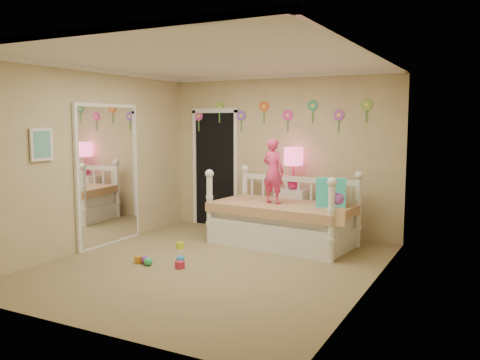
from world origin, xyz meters
The scene contains 18 objects.
floor centered at (0.00, 0.00, 0.00)m, with size 4.00×4.50×0.01m, color #7F684C.
ceiling centered at (0.00, 0.00, 2.60)m, with size 4.00×4.50×0.01m, color white.
back_wall centered at (0.00, 2.25, 1.30)m, with size 4.00×0.01×2.60m, color tan.
left_wall centered at (-2.00, 0.00, 1.30)m, with size 0.01×4.50×2.60m, color tan.
right_wall centered at (2.00, 0.00, 1.30)m, with size 0.01×4.50×2.60m, color tan.
crown_molding centered at (0.00, 0.00, 2.57)m, with size 4.00×4.50×0.06m, color white, non-canonical shape.
daybed centered at (0.38, 1.43, 0.57)m, with size 2.09×1.12×1.13m, color white, non-canonical shape.
pillow_turquoise centered at (1.12, 1.43, 0.84)m, with size 0.42×0.15×0.42m, color #28BFC8.
pillow_lime centered at (1.06, 1.63, 0.82)m, with size 0.41×0.15×0.39m, color #7ADD43.
child centered at (0.27, 1.34, 1.11)m, with size 0.35×0.23×0.97m, color #F23776.
nightstand centered at (0.30, 2.07, 0.38)m, with size 0.46×0.35×0.76m, color white.
table_lamp centered at (0.30, 2.07, 1.21)m, with size 0.30×0.30×0.67m.
closet_doorway centered at (-1.25, 2.23, 1.03)m, with size 0.90×0.04×2.07m, color black.
flower_decals centered at (-0.09, 2.24, 1.94)m, with size 3.40×0.02×0.50m, color #B2668C, non-canonical shape.
mirror_closet centered at (-1.96, 0.30, 1.05)m, with size 0.07×1.30×2.10m, color white.
wall_picture centered at (-1.97, -0.90, 1.55)m, with size 0.05×0.34×0.42m, color white.
hanging_bag centered at (1.38, 0.89, 0.69)m, with size 0.20×0.16×0.36m, color beige, non-canonical shape.
toy_scatter centered at (-0.60, 0.12, 0.06)m, with size 0.80×1.30×0.11m, color #996666, non-canonical shape.
Camera 1 is at (3.22, -5.41, 1.84)m, focal length 37.61 mm.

